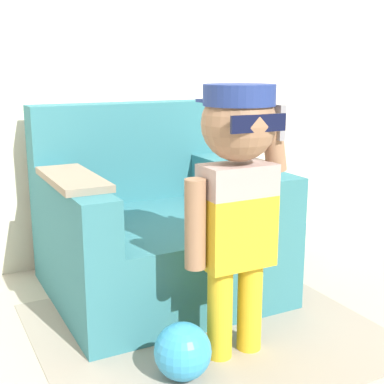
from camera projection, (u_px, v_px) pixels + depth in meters
ground_plane at (131, 318)px, 2.42m from camera, size 10.00×10.00×0.00m
wall_back at (67, 30)px, 2.84m from camera, size 10.00×0.05×2.60m
armchair at (153, 229)px, 2.69m from camera, size 1.05×0.99×0.92m
person_child at (237, 181)px, 1.97m from camera, size 0.43×0.32×1.05m
side_table at (270, 209)px, 3.23m from camera, size 0.43×0.43×0.45m
rug at (205, 329)px, 2.31m from camera, size 1.39×1.25×0.01m
toy_ball at (183, 351)px, 1.94m from camera, size 0.21×0.21×0.21m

